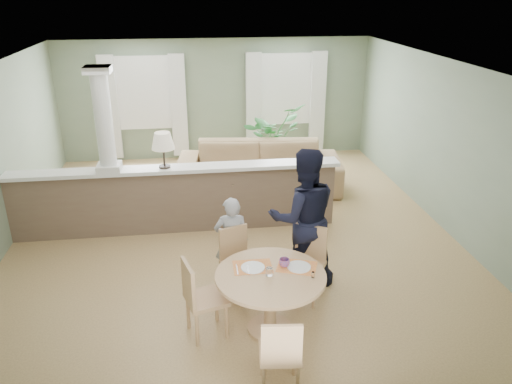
{
  "coord_description": "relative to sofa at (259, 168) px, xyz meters",
  "views": [
    {
      "loc": [
        -0.62,
        -7.33,
        3.78
      ],
      "look_at": [
        0.24,
        -1.0,
        1.11
      ],
      "focal_mm": 35.0,
      "sensor_mm": 36.0,
      "label": 1
    }
  ],
  "objects": [
    {
      "name": "ground",
      "position": [
        -0.68,
        -1.76,
        -0.46
      ],
      "size": [
        8.0,
        8.0,
        0.0
      ],
      "primitive_type": "plane",
      "color": "tan",
      "rests_on": "ground"
    },
    {
      "name": "room_shell",
      "position": [
        -0.71,
        -1.14,
        1.35
      ],
      "size": [
        7.02,
        8.02,
        2.71
      ],
      "color": "gray",
      "rests_on": "ground"
    },
    {
      "name": "pony_wall",
      "position": [
        -1.66,
        -1.56,
        0.25
      ],
      "size": [
        5.32,
        0.38,
        2.7
      ],
      "color": "brown",
      "rests_on": "ground"
    },
    {
      "name": "sofa",
      "position": [
        0.0,
        0.0,
        0.0
      ],
      "size": [
        3.27,
        1.59,
        0.92
      ],
      "primitive_type": "imported",
      "rotation": [
        0.0,
        0.0,
        -0.12
      ],
      "color": "#977952",
      "rests_on": "ground"
    },
    {
      "name": "houseplant",
      "position": [
        0.45,
        1.15,
        0.26
      ],
      "size": [
        1.72,
        1.71,
        1.44
      ],
      "primitive_type": "imported",
      "rotation": [
        0.0,
        0.0,
        0.75
      ],
      "color": "#2B6D2E",
      "rests_on": "ground"
    },
    {
      "name": "dining_table",
      "position": [
        -0.48,
        -4.33,
        0.15
      ],
      "size": [
        1.26,
        1.26,
        0.86
      ],
      "rotation": [
        0.0,
        0.0,
        -0.01
      ],
      "color": "tan",
      "rests_on": "ground"
    },
    {
      "name": "chair_far_boy",
      "position": [
        -0.78,
        -3.49,
        0.04
      ],
      "size": [
        0.52,
        0.52,
        0.91
      ],
      "rotation": [
        0.0,
        0.0,
        0.35
      ],
      "color": "tan",
      "rests_on": "ground"
    },
    {
      "name": "chair_far_man",
      "position": [
        0.11,
        -3.7,
        0.07
      ],
      "size": [
        0.6,
        0.6,
        0.96
      ],
      "rotation": [
        0.0,
        0.0,
        -0.53
      ],
      "color": "tan",
      "rests_on": "ground"
    },
    {
      "name": "chair_near",
      "position": [
        -0.54,
        -5.32,
        0.04
      ],
      "size": [
        0.45,
        0.45,
        0.9
      ],
      "rotation": [
        0.0,
        0.0,
        3.03
      ],
      "color": "tan",
      "rests_on": "ground"
    },
    {
      "name": "chair_side",
      "position": [
        -1.29,
        -4.31,
        0.08
      ],
      "size": [
        0.54,
        0.54,
        0.97
      ],
      "rotation": [
        0.0,
        0.0,
        1.84
      ],
      "color": "tan",
      "rests_on": "ground"
    },
    {
      "name": "child_person",
      "position": [
        -0.83,
        -3.26,
        0.17
      ],
      "size": [
        0.47,
        0.32,
        1.26
      ],
      "primitive_type": "imported",
      "rotation": [
        0.0,
        0.0,
        3.11
      ],
      "color": "gray",
      "rests_on": "ground"
    },
    {
      "name": "man_person",
      "position": [
        0.11,
        -3.33,
        0.49
      ],
      "size": [
        0.93,
        0.73,
        1.91
      ],
      "primitive_type": "imported",
      "rotation": [
        0.0,
        0.0,
        3.15
      ],
      "color": "black",
      "rests_on": "ground"
    }
  ]
}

